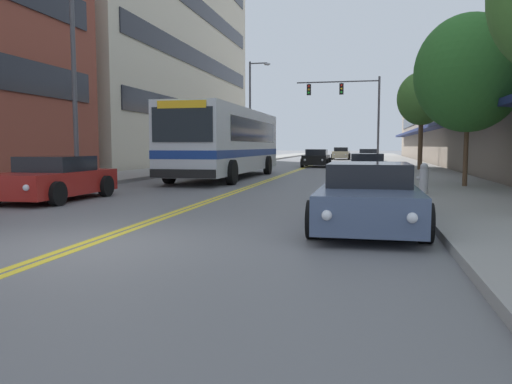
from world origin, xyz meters
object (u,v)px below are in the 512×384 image
object	(u,v)px
car_silver_parked_right_mid	(367,166)
street_tree_right_far	(422,99)
car_slate_blue_parked_right_foreground	(368,197)
street_tree_right_mid	(469,73)
car_red_parked_left_mid	(54,179)
car_black_moving_lead	(316,159)
car_beige_moving_second	(341,154)
traffic_signal_mast	(351,102)
street_lamp_left_near	(82,57)
fire_hydrant	(424,178)
car_white_parked_right_far	(368,156)
city_bus	(228,140)
street_lamp_left_far	(253,105)

from	to	relation	value
car_silver_parked_right_mid	street_tree_right_far	xyz separation A→B (m)	(3.02, 5.68, 3.71)
car_slate_blue_parked_right_foreground	street_tree_right_mid	size ratio (longest dim) A/B	0.77
car_red_parked_left_mid	car_black_moving_lead	distance (m)	24.91
car_black_moving_lead	car_beige_moving_second	bearing A→B (deg)	87.84
car_black_moving_lead	street_tree_right_mid	bearing A→B (deg)	-69.40
traffic_signal_mast	street_lamp_left_near	bearing A→B (deg)	-105.95
car_beige_moving_second	traffic_signal_mast	xyz separation A→B (m)	(1.49, -14.63, 4.53)
traffic_signal_mast	fire_hydrant	world-z (taller)	traffic_signal_mast
car_white_parked_right_far	car_red_parked_left_mid	bearing A→B (deg)	-103.99
street_tree_right_mid	street_tree_right_far	size ratio (longest dim) A/B	1.03
car_white_parked_right_far	car_beige_moving_second	size ratio (longest dim) A/B	0.94
city_bus	fire_hydrant	xyz separation A→B (m)	(8.20, -7.96, -1.24)
street_lamp_left_near	city_bus	bearing A→B (deg)	71.37
car_red_parked_left_mid	street_tree_right_far	bearing A→B (deg)	56.98
car_white_parked_right_far	street_tree_right_far	world-z (taller)	street_tree_right_far
street_lamp_left_near	street_lamp_left_far	bearing A→B (deg)	90.21
car_white_parked_right_far	street_lamp_left_far	xyz separation A→B (m)	(-9.52, -7.14, 4.36)
city_bus	car_slate_blue_parked_right_foreground	bearing A→B (deg)	-64.21
car_white_parked_right_far	street_tree_right_mid	bearing A→B (deg)	-83.83
street_tree_right_mid	car_black_moving_lead	bearing A→B (deg)	110.60
traffic_signal_mast	street_tree_right_far	world-z (taller)	traffic_signal_mast
car_slate_blue_parked_right_foreground	street_tree_right_far	size ratio (longest dim) A/B	0.80
car_slate_blue_parked_right_foreground	street_lamp_left_far	size ratio (longest dim) A/B	0.53
car_beige_moving_second	street_tree_right_far	distance (m)	27.75
car_slate_blue_parked_right_foreground	car_silver_parked_right_mid	bearing A→B (deg)	90.03
car_beige_moving_second	fire_hydrant	distance (m)	42.49
car_slate_blue_parked_right_foreground	street_tree_right_mid	world-z (taller)	street_tree_right_mid
car_silver_parked_right_mid	car_black_moving_lead	world-z (taller)	car_black_moving_lead
city_bus	traffic_signal_mast	size ratio (longest dim) A/B	1.67
street_tree_right_far	car_beige_moving_second	bearing A→B (deg)	102.40
car_white_parked_right_far	street_lamp_left_near	xyz separation A→B (m)	(-9.42, -32.92, 3.90)
car_beige_moving_second	car_red_parked_left_mid	bearing A→B (deg)	-97.43
car_red_parked_left_mid	car_black_moving_lead	xyz separation A→B (m)	(5.09, 24.39, 0.02)
street_lamp_left_far	street_tree_right_mid	bearing A→B (deg)	-60.53
street_lamp_left_near	street_tree_right_mid	size ratio (longest dim) A/B	1.28
car_slate_blue_parked_right_foreground	street_lamp_left_far	distance (m)	33.02
street_lamp_left_far	traffic_signal_mast	bearing A→B (deg)	13.86
traffic_signal_mast	car_white_parked_right_far	bearing A→B (deg)	73.88
fire_hydrant	car_beige_moving_second	bearing A→B (deg)	96.08
car_silver_parked_right_mid	fire_hydrant	size ratio (longest dim) A/B	5.00
car_slate_blue_parked_right_foreground	street_tree_right_far	xyz separation A→B (m)	(3.01, 21.08, 3.69)
car_red_parked_left_mid	street_lamp_left_near	size ratio (longest dim) A/B	0.55
fire_hydrant	city_bus	bearing A→B (deg)	135.88
street_tree_right_mid	street_tree_right_far	distance (m)	12.27
car_black_moving_lead	street_lamp_left_near	bearing A→B (deg)	-104.56
city_bus	car_slate_blue_parked_right_foreground	distance (m)	15.22
car_black_moving_lead	car_slate_blue_parked_right_foreground	bearing A→B (deg)	-82.36
street_tree_right_far	fire_hydrant	distance (m)	15.87
car_white_parked_right_far	street_tree_right_far	distance (m)	18.02
car_slate_blue_parked_right_foreground	street_tree_right_mid	xyz separation A→B (m)	(3.30, 8.81, 3.43)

